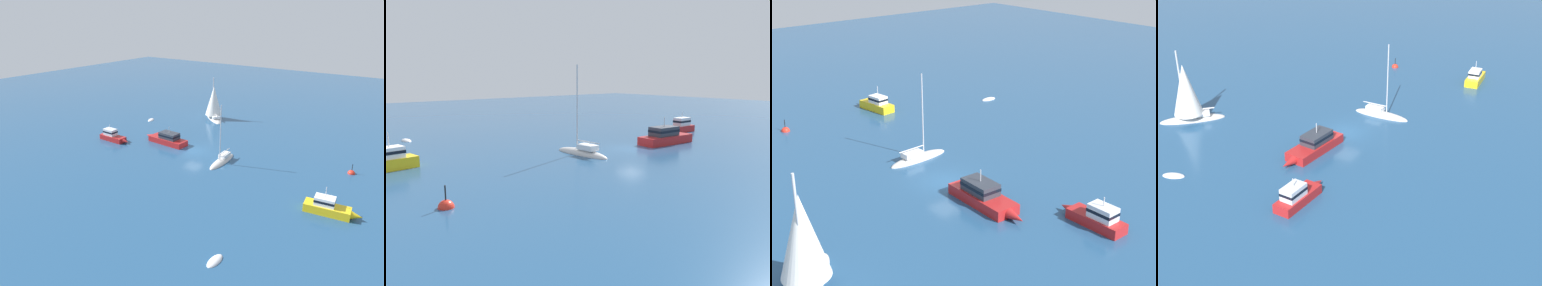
# 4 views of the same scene
# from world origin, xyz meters

# --- Properties ---
(ground_plane) EXTENTS (160.00, 160.00, 0.00)m
(ground_plane) POSITION_xyz_m (0.00, 0.00, 0.00)
(ground_plane) COLOR navy
(sloop) EXTENTS (6.27, 1.70, 8.52)m
(sloop) POSITION_xyz_m (-1.05, -5.45, 0.12)
(sloop) COLOR silver
(sloop) RESTS_ON ground
(yacht) EXTENTS (5.86, 6.18, 8.12)m
(yacht) POSITION_xyz_m (15.56, 6.21, 2.78)
(yacht) COLOR silver
(yacht) RESTS_ON ground
(rib) EXTENTS (2.03, 0.91, 0.48)m
(rib) POSITION_xyz_m (-18.90, -15.29, 0.00)
(rib) COLOR white
(rib) RESTS_ON ground
(launch) EXTENTS (2.45, 7.77, 2.75)m
(launch) POSITION_xyz_m (0.28, 5.09, 0.72)
(launch) COLOR #B21E1E
(launch) RESTS_ON ground
(powerboat) EXTENTS (1.55, 5.50, 2.48)m
(powerboat) POSITION_xyz_m (-3.64, 12.82, 0.70)
(powerboat) COLOR #B21E1E
(powerboat) RESTS_ON ground
(cabin_cruiser) EXTENTS (2.12, 5.62, 2.87)m
(cabin_cruiser) POSITION_xyz_m (-6.16, -20.81, 0.69)
(cabin_cruiser) COLOR yellow
(cabin_cruiser) RESTS_ON ground
(channel_buoy) EXTENTS (0.90, 0.90, 1.71)m
(channel_buoy) POSITION_xyz_m (5.06, -20.61, 0.01)
(channel_buoy) COLOR red
(channel_buoy) RESTS_ON ground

